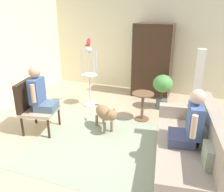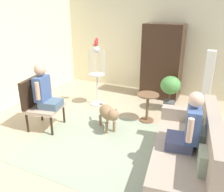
{
  "view_description": "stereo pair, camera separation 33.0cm",
  "coord_description": "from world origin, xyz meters",
  "px_view_note": "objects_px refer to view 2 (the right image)",
  "views": [
    {
      "loc": [
        1.34,
        -3.46,
        2.29
      ],
      "look_at": [
        0.09,
        -0.14,
        0.94
      ],
      "focal_mm": 37.61,
      "sensor_mm": 36.0,
      "label": 1
    },
    {
      "loc": [
        1.64,
        -3.32,
        2.29
      ],
      "look_at": [
        0.09,
        -0.14,
        0.94
      ],
      "focal_mm": 37.61,
      "sensor_mm": 36.0,
      "label": 2
    }
  ],
  "objects_px": {
    "dog": "(108,113)",
    "column_lamp": "(207,84)",
    "parrot": "(96,42)",
    "bird_cage_stand": "(97,77)",
    "armchair": "(38,101)",
    "armoire_cabinet": "(162,62)",
    "round_end_table": "(147,105)",
    "person_on_armchair": "(44,90)",
    "couch": "(189,152)",
    "potted_plant": "(170,89)",
    "person_on_couch": "(189,126)"
  },
  "relations": [
    {
      "from": "potted_plant",
      "to": "armoire_cabinet",
      "type": "bearing_deg",
      "value": 118.23
    },
    {
      "from": "dog",
      "to": "parrot",
      "type": "height_order",
      "value": "parrot"
    },
    {
      "from": "person_on_couch",
      "to": "parrot",
      "type": "height_order",
      "value": "parrot"
    },
    {
      "from": "potted_plant",
      "to": "armchair",
      "type": "bearing_deg",
      "value": -137.84
    },
    {
      "from": "bird_cage_stand",
      "to": "column_lamp",
      "type": "relative_size",
      "value": 1.0
    },
    {
      "from": "person_on_couch",
      "to": "column_lamp",
      "type": "xyz_separation_m",
      "value": [
        0.04,
        2.25,
        -0.03
      ]
    },
    {
      "from": "armoire_cabinet",
      "to": "column_lamp",
      "type": "bearing_deg",
      "value": -29.29
    },
    {
      "from": "person_on_armchair",
      "to": "parrot",
      "type": "relative_size",
      "value": 4.42
    },
    {
      "from": "parrot",
      "to": "column_lamp",
      "type": "height_order",
      "value": "parrot"
    },
    {
      "from": "armoire_cabinet",
      "to": "person_on_couch",
      "type": "bearing_deg",
      "value": -68.34
    },
    {
      "from": "dog",
      "to": "potted_plant",
      "type": "bearing_deg",
      "value": 60.06
    },
    {
      "from": "couch",
      "to": "column_lamp",
      "type": "height_order",
      "value": "column_lamp"
    },
    {
      "from": "person_on_couch",
      "to": "bird_cage_stand",
      "type": "xyz_separation_m",
      "value": [
        -2.41,
        1.69,
        -0.04
      ]
    },
    {
      "from": "person_on_couch",
      "to": "dog",
      "type": "bearing_deg",
      "value": 158.15
    },
    {
      "from": "bird_cage_stand",
      "to": "parrot",
      "type": "height_order",
      "value": "parrot"
    },
    {
      "from": "dog",
      "to": "bird_cage_stand",
      "type": "distance_m",
      "value": 1.39
    },
    {
      "from": "armchair",
      "to": "bird_cage_stand",
      "type": "relative_size",
      "value": 0.69
    },
    {
      "from": "person_on_couch",
      "to": "parrot",
      "type": "distance_m",
      "value": 3.04
    },
    {
      "from": "potted_plant",
      "to": "couch",
      "type": "bearing_deg",
      "value": -69.65
    },
    {
      "from": "dog",
      "to": "column_lamp",
      "type": "xyz_separation_m",
      "value": [
        1.61,
        1.62,
        0.36
      ]
    },
    {
      "from": "round_end_table",
      "to": "person_on_couch",
      "type": "bearing_deg",
      "value": -53.04
    },
    {
      "from": "armchair",
      "to": "dog",
      "type": "xyz_separation_m",
      "value": [
        1.31,
        0.48,
        -0.21
      ]
    },
    {
      "from": "round_end_table",
      "to": "person_on_armchair",
      "type": "bearing_deg",
      "value": -145.99
    },
    {
      "from": "round_end_table",
      "to": "dog",
      "type": "xyz_separation_m",
      "value": [
        -0.56,
        -0.71,
        -0.02
      ]
    },
    {
      "from": "parrot",
      "to": "column_lamp",
      "type": "relative_size",
      "value": 0.13
    },
    {
      "from": "potted_plant",
      "to": "armoire_cabinet",
      "type": "xyz_separation_m",
      "value": [
        -0.44,
        0.82,
        0.42
      ]
    },
    {
      "from": "bird_cage_stand",
      "to": "parrot",
      "type": "bearing_deg",
      "value": 0.0
    },
    {
      "from": "armchair",
      "to": "bird_cage_stand",
      "type": "bearing_deg",
      "value": 73.01
    },
    {
      "from": "armchair",
      "to": "round_end_table",
      "type": "distance_m",
      "value": 2.22
    },
    {
      "from": "person_on_armchair",
      "to": "bird_cage_stand",
      "type": "distance_m",
      "value": 1.53
    },
    {
      "from": "couch",
      "to": "person_on_couch",
      "type": "bearing_deg",
      "value": -136.77
    },
    {
      "from": "person_on_couch",
      "to": "potted_plant",
      "type": "bearing_deg",
      "value": 108.93
    },
    {
      "from": "round_end_table",
      "to": "bird_cage_stand",
      "type": "bearing_deg",
      "value": 166.18
    },
    {
      "from": "person_on_armchair",
      "to": "armoire_cabinet",
      "type": "height_order",
      "value": "armoire_cabinet"
    },
    {
      "from": "parrot",
      "to": "bird_cage_stand",
      "type": "bearing_deg",
      "value": -180.0
    },
    {
      "from": "parrot",
      "to": "round_end_table",
      "type": "bearing_deg",
      "value": -13.87
    },
    {
      "from": "armoire_cabinet",
      "to": "couch",
      "type": "bearing_deg",
      "value": -67.32
    },
    {
      "from": "armchair",
      "to": "dog",
      "type": "bearing_deg",
      "value": 20.06
    },
    {
      "from": "couch",
      "to": "person_on_couch",
      "type": "distance_m",
      "value": 0.44
    },
    {
      "from": "potted_plant",
      "to": "parrot",
      "type": "bearing_deg",
      "value": -165.99
    },
    {
      "from": "armchair",
      "to": "column_lamp",
      "type": "relative_size",
      "value": 0.69
    },
    {
      "from": "person_on_armchair",
      "to": "dog",
      "type": "relative_size",
      "value": 1.26
    },
    {
      "from": "person_on_couch",
      "to": "person_on_armchair",
      "type": "bearing_deg",
      "value": 176.03
    },
    {
      "from": "armchair",
      "to": "couch",
      "type": "bearing_deg",
      "value": -2.2
    },
    {
      "from": "round_end_table",
      "to": "dog",
      "type": "distance_m",
      "value": 0.91
    },
    {
      "from": "round_end_table",
      "to": "potted_plant",
      "type": "distance_m",
      "value": 0.83
    },
    {
      "from": "armchair",
      "to": "armoire_cabinet",
      "type": "bearing_deg",
      "value": 58.16
    },
    {
      "from": "round_end_table",
      "to": "dog",
      "type": "relative_size",
      "value": 0.9
    },
    {
      "from": "column_lamp",
      "to": "armoire_cabinet",
      "type": "relative_size",
      "value": 0.76
    },
    {
      "from": "person_on_armchair",
      "to": "column_lamp",
      "type": "distance_m",
      "value": 3.44
    }
  ]
}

